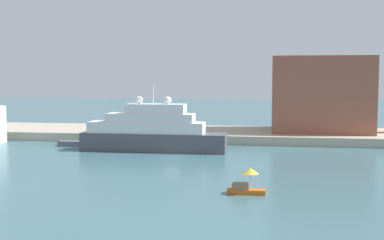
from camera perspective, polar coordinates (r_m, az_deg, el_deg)
The scene contains 9 objects.
ground at distance 79.54m, azimuth -2.32°, elevation -4.18°, with size 400.00×400.00×0.00m, color #3D6670.
quay_dock at distance 104.53m, azimuth 0.52°, elevation -1.53°, with size 110.00×19.45×1.62m, color #ADA38E.
large_yacht at distance 86.65m, azimuth -4.44°, elevation -1.34°, with size 24.21×4.53×11.08m.
small_motorboat at distance 55.98m, azimuth 5.98°, elevation -6.90°, with size 4.07×1.82×2.81m.
work_barge at distance 94.90m, azimuth -12.54°, elevation -2.53°, with size 6.35×1.87×0.90m, color #595966.
harbor_building at distance 105.18m, azimuth 13.92°, elevation 2.78°, with size 18.77×15.25×14.54m, color #93513D.
parked_car at distance 106.23m, azimuth -9.61°, elevation -0.75°, with size 4.36×1.79×1.34m.
person_figure at distance 101.32m, azimuth -8.26°, elevation -0.92°, with size 0.36×0.36×1.55m.
mooring_bollard at distance 96.46m, azimuth 0.42°, elevation -1.38°, with size 0.47×0.47×0.72m, color black.
Camera 1 is at (15.83, -76.93, 12.61)m, focal length 48.74 mm.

